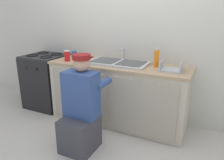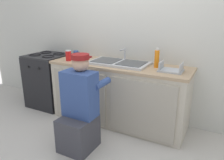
# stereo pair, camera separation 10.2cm
# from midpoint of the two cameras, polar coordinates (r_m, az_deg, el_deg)

# --- Properties ---
(ground_plane) EXTENTS (12.00, 12.00, 0.00)m
(ground_plane) POSITION_cam_midpoint_polar(r_m,az_deg,el_deg) (3.04, 0.08, -12.95)
(ground_plane) COLOR beige
(back_wall) EXTENTS (6.00, 0.10, 2.50)m
(back_wall) POSITION_cam_midpoint_polar(r_m,az_deg,el_deg) (3.22, 5.63, 12.26)
(back_wall) COLOR silver
(back_wall) RESTS_ON ground_plane
(counter_cabinet) EXTENTS (1.90, 0.62, 0.82)m
(counter_cabinet) POSITION_cam_midpoint_polar(r_m,az_deg,el_deg) (3.09, 2.61, -3.93)
(counter_cabinet) COLOR beige
(counter_cabinet) RESTS_ON ground_plane
(countertop) EXTENTS (1.94, 0.62, 0.04)m
(countertop) POSITION_cam_midpoint_polar(r_m,az_deg,el_deg) (2.97, 2.80, 3.85)
(countertop) COLOR tan
(countertop) RESTS_ON counter_cabinet
(sink_double_basin) EXTENTS (0.80, 0.44, 0.19)m
(sink_double_basin) POSITION_cam_midpoint_polar(r_m,az_deg,el_deg) (2.96, 2.83, 4.56)
(sink_double_basin) COLOR silver
(sink_double_basin) RESTS_ON countertop
(stove_range) EXTENTS (0.62, 0.62, 0.88)m
(stove_range) POSITION_cam_midpoint_polar(r_m,az_deg,el_deg) (3.80, -15.31, -0.02)
(stove_range) COLOR black
(stove_range) RESTS_ON ground_plane
(plumber_person) EXTENTS (0.42, 0.61, 1.10)m
(plumber_person) POSITION_cam_midpoint_polar(r_m,az_deg,el_deg) (2.52, -7.34, -8.06)
(plumber_person) COLOR #3F3F47
(plumber_person) RESTS_ON ground_plane
(soap_bottle_orange) EXTENTS (0.06, 0.06, 0.25)m
(soap_bottle_orange) POSITION_cam_midpoint_polar(r_m,az_deg,el_deg) (2.82, 12.65, 5.43)
(soap_bottle_orange) COLOR orange
(soap_bottle_orange) RESTS_ON countertop
(soda_cup_red) EXTENTS (0.08, 0.08, 0.15)m
(soda_cup_red) POSITION_cam_midpoint_polar(r_m,az_deg,el_deg) (3.21, -10.42, 6.31)
(soda_cup_red) COLOR red
(soda_cup_red) RESTS_ON countertop
(coffee_mug) EXTENTS (0.13, 0.08, 0.09)m
(coffee_mug) POSITION_cam_midpoint_polar(r_m,az_deg,el_deg) (3.48, -8.53, 6.81)
(coffee_mug) COLOR #335699
(coffee_mug) RESTS_ON countertop
(water_glass) EXTENTS (0.06, 0.06, 0.10)m
(water_glass) POSITION_cam_midpoint_polar(r_m,az_deg,el_deg) (2.91, 12.68, 4.54)
(water_glass) COLOR #ADC6CC
(water_glass) RESTS_ON countertop
(dish_rack_tray) EXTENTS (0.28, 0.22, 0.11)m
(dish_rack_tray) POSITION_cam_midpoint_polar(r_m,az_deg,el_deg) (2.70, 16.18, 2.68)
(dish_rack_tray) COLOR #B2B7BC
(dish_rack_tray) RESTS_ON countertop
(spice_bottle_red) EXTENTS (0.04, 0.04, 0.10)m
(spice_bottle_red) POSITION_cam_midpoint_polar(r_m,az_deg,el_deg) (3.28, -8.04, 6.23)
(spice_bottle_red) COLOR red
(spice_bottle_red) RESTS_ON countertop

